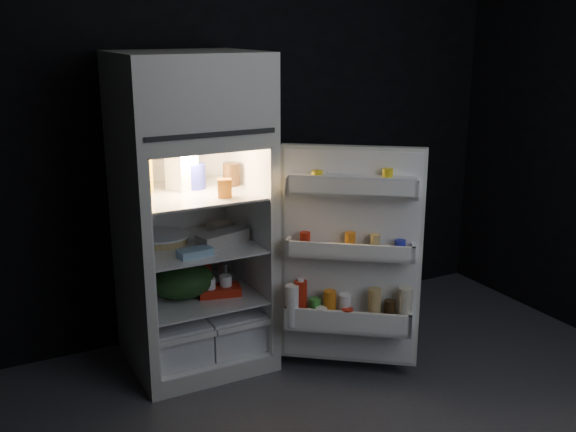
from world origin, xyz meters
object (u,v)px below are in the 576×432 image
refrigerator (190,203)px  yogurt_tray (219,291)px  egg_carton (223,238)px  fridge_door (350,263)px  milk_jug (182,168)px

refrigerator → yogurt_tray: size_ratio=7.51×
egg_carton → refrigerator: bearing=125.9°
refrigerator → fridge_door: refrigerator is taller
fridge_door → yogurt_tray: size_ratio=5.15×
fridge_door → milk_jug: bearing=137.3°
refrigerator → yogurt_tray: (0.11, -0.12, -0.50)m
refrigerator → egg_carton: size_ratio=5.87×
milk_jug → egg_carton: (0.17, -0.16, -0.38)m
fridge_door → egg_carton: bearing=137.5°
milk_jug → yogurt_tray: bearing=-75.3°
milk_jug → egg_carton: milk_jug is taller
milk_jug → egg_carton: bearing=-67.4°
milk_jug → yogurt_tray: (0.14, -0.17, -0.69)m
refrigerator → milk_jug: bearing=117.6°
egg_carton → yogurt_tray: (-0.03, -0.01, -0.31)m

